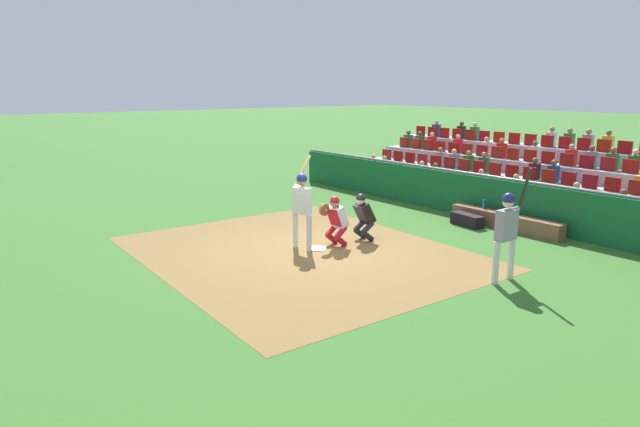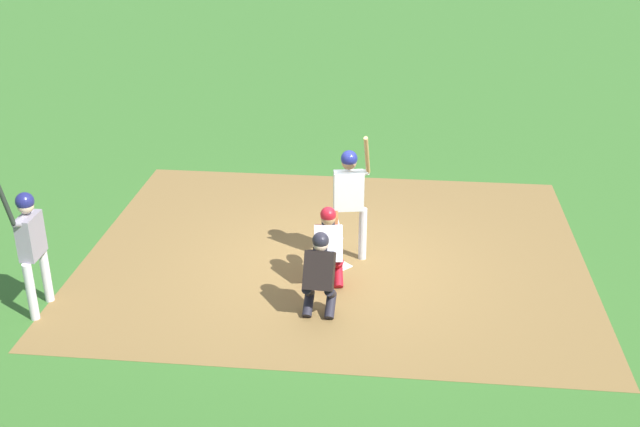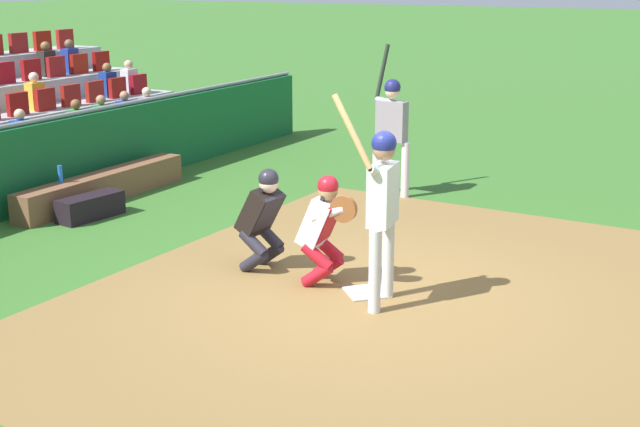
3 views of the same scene
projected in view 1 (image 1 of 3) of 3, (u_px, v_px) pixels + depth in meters
name	position (u px, v px, depth m)	size (l,w,h in m)	color
ground_plane	(317.00, 249.00, 13.47)	(160.00, 160.00, 0.00)	#366927
infield_dirt_patch	(300.00, 253.00, 13.17)	(8.14, 6.72, 0.01)	olive
home_plate_marker	(317.00, 248.00, 13.46)	(0.44, 0.44, 0.02)	white
batter_at_plate	(302.00, 202.00, 13.21)	(0.64, 0.61, 2.27)	silver
catcher_crouching	(336.00, 218.00, 13.61)	(0.50, 0.74, 1.29)	#AF1421
home_plate_umpire	(363.00, 215.00, 14.08)	(0.49, 0.51, 1.27)	#24222C
dugout_wall	(469.00, 195.00, 16.86)	(16.18, 0.24, 1.35)	#135B2D
dugout_bench	(505.00, 221.00, 15.36)	(3.39, 0.40, 0.44)	brown
water_bottle_on_bench	(484.00, 204.00, 15.93)	(0.07, 0.07, 0.26)	blue
equipment_duffel_bag	(467.00, 220.00, 15.70)	(1.00, 0.36, 0.34)	black
on_deck_batter	(507.00, 226.00, 10.99)	(0.45, 0.65, 2.35)	silver
bleacher_stand	(539.00, 180.00, 19.17)	(14.17, 4.14, 2.49)	#9A9DA0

